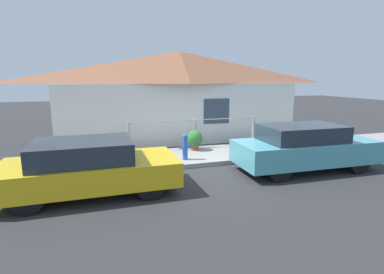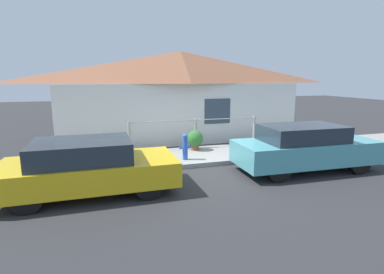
# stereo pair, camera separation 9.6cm
# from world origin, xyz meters

# --- Properties ---
(ground_plane) EXTENTS (60.00, 60.00, 0.00)m
(ground_plane) POSITION_xyz_m (0.00, 0.00, 0.00)
(ground_plane) COLOR #2D2D30
(sidewalk) EXTENTS (24.00, 2.18, 0.14)m
(sidewalk) POSITION_xyz_m (0.00, 1.09, 0.07)
(sidewalk) COLOR gray
(sidewalk) RESTS_ON ground_plane
(house) EXTENTS (10.18, 2.23, 3.75)m
(house) POSITION_xyz_m (0.00, 3.98, 2.93)
(house) COLOR white
(house) RESTS_ON ground_plane
(fence) EXTENTS (4.90, 0.10, 1.07)m
(fence) POSITION_xyz_m (0.00, 2.03, 0.73)
(fence) COLOR #999993
(fence) RESTS_ON sidewalk
(car_left) EXTENTS (3.95, 1.80, 1.28)m
(car_left) POSITION_xyz_m (-3.65, -1.15, 0.65)
(car_left) COLOR gold
(car_left) RESTS_ON ground_plane
(car_right) EXTENTS (4.17, 1.74, 1.34)m
(car_right) POSITION_xyz_m (2.30, -1.15, 0.69)
(car_right) COLOR teal
(car_right) RESTS_ON ground_plane
(fire_hydrant) EXTENTS (0.39, 0.17, 0.82)m
(fire_hydrant) POSITION_xyz_m (-0.83, 0.55, 0.57)
(fire_hydrant) COLOR blue
(fire_hydrant) RESTS_ON sidewalk
(potted_plant_near_hydrant) EXTENTS (0.58, 0.58, 0.71)m
(potted_plant_near_hydrant) POSITION_xyz_m (-0.15, 1.67, 0.53)
(potted_plant_near_hydrant) COLOR brown
(potted_plant_near_hydrant) RESTS_ON sidewalk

